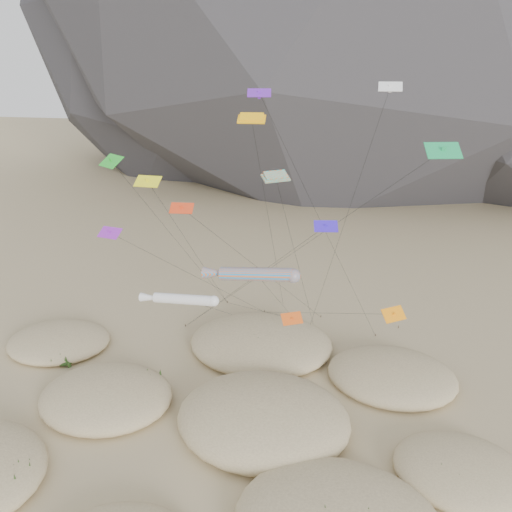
{
  "coord_description": "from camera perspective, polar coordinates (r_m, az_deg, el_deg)",
  "views": [
    {
      "loc": [
        9.6,
        -29.55,
        29.16
      ],
      "look_at": [
        0.56,
        12.0,
        12.99
      ],
      "focal_mm": 35.0,
      "sensor_mm": 36.0,
      "label": 1
    }
  ],
  "objects": [
    {
      "name": "orange_parafoil",
      "position": [
        45.42,
        -0.44,
        15.07
      ],
      "size": [
        2.52,
        15.06,
        25.41
      ],
      "color": "#FFB20D",
      "rests_on": "ground"
    },
    {
      "name": "rainbow_tube_kite",
      "position": [
        44.88,
        -0.36,
        -2.09
      ],
      "size": [
        9.24,
        16.44,
        12.71
      ],
      "color": "orange",
      "rests_on": "ground"
    },
    {
      "name": "delta_kites",
      "position": [
        43.38,
        0.74,
        6.41
      ],
      "size": [
        31.8,
        23.07,
        27.96
      ],
      "color": "white",
      "rests_on": "ground"
    },
    {
      "name": "multi_parafoil",
      "position": [
        42.75,
        2.34,
        8.79
      ],
      "size": [
        3.94,
        13.63,
        20.96
      ],
      "color": "#FF5C1A",
      "rests_on": "ground"
    },
    {
      "name": "white_tube_kite",
      "position": [
        42.18,
        -8.63,
        -4.9
      ],
      "size": [
        7.16,
        19.1,
        11.74
      ],
      "color": "silver",
      "rests_on": "ground"
    },
    {
      "name": "dunes",
      "position": [
        45.69,
        -4.15,
        -17.74
      ],
      "size": [
        51.61,
        38.76,
        4.32
      ],
      "color": "#CCB789",
      "rests_on": "ground"
    },
    {
      "name": "ground",
      "position": [
        42.61,
        -4.51,
        -22.44
      ],
      "size": [
        500.0,
        500.0,
        0.0
      ],
      "primitive_type": "plane",
      "color": "#CCB789",
      "rests_on": "ground"
    },
    {
      "name": "kite_stakes",
      "position": [
        61.17,
        3.82,
        -7.53
      ],
      "size": [
        25.03,
        7.31,
        0.3
      ],
      "color": "#3F2D1E",
      "rests_on": "ground"
    },
    {
      "name": "dune_grass",
      "position": [
        44.5,
        -3.75,
        -18.73
      ],
      "size": [
        42.45,
        27.79,
        1.58
      ],
      "color": "black",
      "rests_on": "ground"
    }
  ]
}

